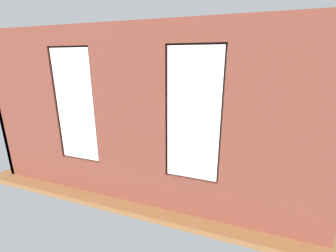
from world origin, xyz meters
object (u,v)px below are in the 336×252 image
at_px(couch_left, 270,154).
at_px(coffee_table, 179,137).
at_px(couch_by_window, 132,167).
at_px(potted_plant_corner_near_left, 273,131).
at_px(table_plant_small, 191,131).
at_px(remote_black, 166,134).
at_px(potted_plant_foreground_right, 122,115).
at_px(potted_plant_mid_room_small, 206,136).
at_px(papasan_chair, 174,123).
at_px(tv_flatscreen, 88,118).
at_px(cup_ceramic, 180,135).
at_px(media_console, 89,135).
at_px(potted_plant_near_tv, 80,134).
at_px(potted_plant_between_couches, 198,156).
at_px(remote_gray, 179,135).

bearing_deg(couch_left, coffee_table, -93.86).
bearing_deg(couch_by_window, potted_plant_corner_near_left, -132.79).
distance_m(table_plant_small, remote_black, 0.77).
bearing_deg(potted_plant_foreground_right, potted_plant_corner_near_left, -179.49).
bearing_deg(potted_plant_mid_room_small, papasan_chair, -27.63).
distance_m(table_plant_small, papasan_chair, 1.43).
bearing_deg(coffee_table, tv_flatscreen, 8.00).
height_order(cup_ceramic, papasan_chair, papasan_chair).
height_order(tv_flatscreen, potted_plant_foreground_right, tv_flatscreen).
distance_m(coffee_table, potted_plant_corner_near_left, 2.98).
bearing_deg(table_plant_small, couch_left, 169.21).
relative_size(couch_by_window, couch_left, 1.05).
relative_size(couch_by_window, potted_plant_corner_near_left, 2.02).
distance_m(media_console, tv_flatscreen, 0.58).
relative_size(couch_by_window, potted_plant_foreground_right, 2.43).
bearing_deg(potted_plant_mid_room_small, potted_plant_foreground_right, -10.39).
distance_m(couch_left, potted_plant_mid_room_small, 2.01).
xyz_separation_m(couch_by_window, potted_plant_near_tv, (2.00, -0.71, 0.32)).
bearing_deg(media_console, coffee_table, -171.95).
height_order(potted_plant_between_couches, potted_plant_mid_room_small, potted_plant_between_couches).
height_order(remote_black, potted_plant_foreground_right, potted_plant_foreground_right).
distance_m(remote_black, potted_plant_mid_room_small, 1.31).
height_order(remote_gray, potted_plant_between_couches, potted_plant_between_couches).
distance_m(papasan_chair, potted_plant_corner_near_left, 3.27).
bearing_deg(potted_plant_foreground_right, remote_gray, 156.12).
bearing_deg(remote_gray, cup_ceramic, 121.01).
distance_m(coffee_table, potted_plant_foreground_right, 2.94).
bearing_deg(tv_flatscreen, cup_ceramic, -174.33).
bearing_deg(table_plant_small, papasan_chair, -50.91).
distance_m(coffee_table, remote_gray, 0.07).
relative_size(cup_ceramic, papasan_chair, 0.09).
bearing_deg(couch_by_window, media_console, -34.23).
xyz_separation_m(papasan_chair, potted_plant_mid_room_small, (-1.29, 0.67, -0.10)).
bearing_deg(remote_black, tv_flatscreen, -85.59).
height_order(remote_gray, potted_plant_foreground_right, potted_plant_foreground_right).
distance_m(papasan_chair, potted_plant_near_tv, 3.29).
distance_m(couch_by_window, potted_plant_mid_room_small, 2.96).
height_order(remote_black, potted_plant_near_tv, potted_plant_near_tv).
bearing_deg(cup_ceramic, couch_by_window, 75.66).
bearing_deg(potted_plant_mid_room_small, couch_by_window, 66.77).
distance_m(media_console, potted_plant_corner_near_left, 5.94).
xyz_separation_m(coffee_table, potted_plant_mid_room_small, (-0.74, -0.56, -0.06)).
bearing_deg(couch_by_window, remote_gray, -101.24).
bearing_deg(tv_flatscreen, potted_plant_mid_room_small, -165.26).
bearing_deg(potted_plant_between_couches, tv_flatscreen, -22.77).
bearing_deg(papasan_chair, potted_plant_mid_room_small, 152.37).
height_order(potted_plant_foreground_right, potted_plant_near_tv, potted_plant_near_tv).
bearing_deg(potted_plant_between_couches, potted_plant_foreground_right, -41.47).
bearing_deg(remote_gray, potted_plant_near_tv, 22.12).
distance_m(table_plant_small, potted_plant_mid_room_small, 0.63).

